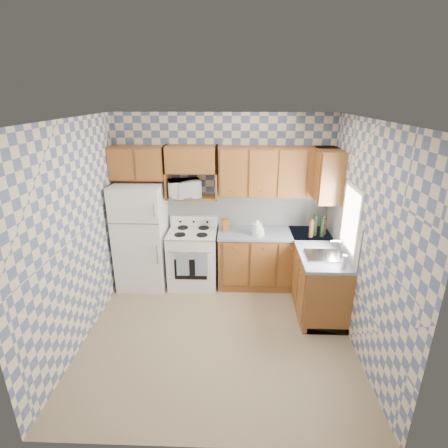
{
  "coord_description": "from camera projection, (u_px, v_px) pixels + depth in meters",
  "views": [
    {
      "loc": [
        0.21,
        -3.8,
        2.96
      ],
      "look_at": [
        0.05,
        0.75,
        1.25
      ],
      "focal_mm": 28.0,
      "sensor_mm": 36.0,
      "label": 1
    }
  ],
  "objects": [
    {
      "name": "stove_body",
      "position": [
        193.0,
        258.0,
        5.65
      ],
      "size": [
        0.76,
        0.65,
        0.9
      ],
      "primitive_type": "cube",
      "color": "white",
      "rests_on": "floor"
    },
    {
      "name": "right_wall",
      "position": [
        363.0,
        240.0,
        4.07
      ],
      "size": [
        0.02,
        3.2,
        2.7
      ],
      "primitive_type": "cube",
      "color": "slate",
      "rests_on": "ground"
    },
    {
      "name": "cooktop",
      "position": [
        192.0,
        232.0,
        5.49
      ],
      "size": [
        0.76,
        0.65,
        0.02
      ],
      "primitive_type": "cube",
      "color": "silver",
      "rests_on": "stove_body"
    },
    {
      "name": "base_cabinets_right",
      "position": [
        315.0,
        275.0,
        5.15
      ],
      "size": [
        0.6,
        1.6,
        0.88
      ],
      "primitive_type": "cube",
      "color": "brown",
      "rests_on": "floor"
    },
    {
      "name": "bottle_1",
      "position": [
        323.0,
        227.0,
        5.25
      ],
      "size": [
        0.07,
        0.07,
        0.3
      ],
      "primitive_type": "cylinder",
      "color": "black",
      "rests_on": "countertop_back"
    },
    {
      "name": "soap_bottle",
      "position": [
        344.0,
        261.0,
        4.32
      ],
      "size": [
        0.06,
        0.06,
        0.17
      ],
      "primitive_type": "cylinder",
      "color": "silver",
      "rests_on": "countertop_right"
    },
    {
      "name": "backsplash_back",
      "position": [
        247.0,
        209.0,
        5.66
      ],
      "size": [
        2.6,
        0.02,
        0.56
      ],
      "primitive_type": "cube",
      "color": "silver",
      "rests_on": "back_wall"
    },
    {
      "name": "sink",
      "position": [
        324.0,
        256.0,
        4.65
      ],
      "size": [
        0.48,
        0.4,
        0.03
      ],
      "primitive_type": "cube",
      "color": "#B7B7BC",
      "rests_on": "countertop_right"
    },
    {
      "name": "refrigerator",
      "position": [
        142.0,
        236.0,
        5.52
      ],
      "size": [
        0.75,
        0.7,
        1.68
      ],
      "primitive_type": "cube",
      "color": "white",
      "rests_on": "floor"
    },
    {
      "name": "bottle_0",
      "position": [
        315.0,
        225.0,
        5.3
      ],
      "size": [
        0.07,
        0.07,
        0.32
      ],
      "primitive_type": "cylinder",
      "color": "black",
      "rests_on": "countertop_back"
    },
    {
      "name": "window",
      "position": [
        351.0,
        219.0,
        4.46
      ],
      "size": [
        0.02,
        0.66,
        0.86
      ],
      "primitive_type": "cube",
      "color": "silver",
      "rests_on": "right_wall"
    },
    {
      "name": "bottle_3",
      "position": [
        311.0,
        229.0,
        5.24
      ],
      "size": [
        0.07,
        0.07,
        0.26
      ],
      "primitive_type": "cylinder",
      "color": "brown",
      "rests_on": "countertop_back"
    },
    {
      "name": "microwave",
      "position": [
        184.0,
        189.0,
        5.36
      ],
      "size": [
        0.56,
        0.45,
        0.27
      ],
      "primitive_type": "imported",
      "rotation": [
        0.0,
        0.0,
        0.28
      ],
      "color": "white",
      "rests_on": "microwave_shelf"
    },
    {
      "name": "knife_block",
      "position": [
        225.0,
        225.0,
        5.47
      ],
      "size": [
        0.11,
        0.11,
        0.2
      ],
      "primitive_type": "cube",
      "rotation": [
        0.0,
        0.0,
        0.24
      ],
      "color": "brown",
      "rests_on": "countertop_back"
    },
    {
      "name": "bottle_2",
      "position": [
        324.0,
        226.0,
        5.34
      ],
      "size": [
        0.07,
        0.07,
        0.28
      ],
      "primitive_type": "cylinder",
      "color": "brown",
      "rests_on": "countertop_back"
    },
    {
      "name": "dish_towel_left",
      "position": [
        183.0,
        264.0,
        5.31
      ],
      "size": [
        0.19,
        0.02,
        0.4
      ],
      "primitive_type": "cube",
      "color": "navy",
      "rests_on": "stove_body"
    },
    {
      "name": "food_containers",
      "position": [
        259.0,
        231.0,
        5.33
      ],
      "size": [
        0.18,
        0.18,
        0.12
      ],
      "primitive_type": null,
      "color": "silver",
      "rests_on": "countertop_back"
    },
    {
      "name": "countertop_right",
      "position": [
        318.0,
        247.0,
        4.99
      ],
      "size": [
        0.63,
        1.6,
        0.04
      ],
      "primitive_type": "cube",
      "color": "slate",
      "rests_on": "base_cabinets_right"
    },
    {
      "name": "upper_cabinets_right",
      "position": [
        327.0,
        175.0,
        5.07
      ],
      "size": [
        0.33,
        0.7,
        0.74
      ],
      "primitive_type": "cube",
      "color": "brown",
      "rests_on": "right_wall"
    },
    {
      "name": "backguard",
      "position": [
        194.0,
        221.0,
        5.72
      ],
      "size": [
        0.76,
        0.08,
        0.17
      ],
      "primitive_type": "cube",
      "color": "white",
      "rests_on": "cooktop"
    },
    {
      "name": "upper_cabinets_fridge",
      "position": [
        137.0,
        163.0,
        5.3
      ],
      "size": [
        0.82,
        0.33,
        0.5
      ],
      "primitive_type": "cube",
      "color": "brown",
      "rests_on": "back_wall"
    },
    {
      "name": "backsplash_right",
      "position": [
        341.0,
        228.0,
        4.88
      ],
      "size": [
        0.02,
        1.6,
        0.56
      ],
      "primitive_type": "cube",
      "color": "silver",
      "rests_on": "right_wall"
    },
    {
      "name": "countertop_back",
      "position": [
        275.0,
        233.0,
        5.47
      ],
      "size": [
        1.77,
        0.63,
        0.04
      ],
      "primitive_type": "cube",
      "color": "slate",
      "rests_on": "base_cabinets_back"
    },
    {
      "name": "upper_cabinets_back",
      "position": [
        277.0,
        172.0,
        5.27
      ],
      "size": [
        1.75,
        0.33,
        0.74
      ],
      "primitive_type": "cube",
      "color": "brown",
      "rests_on": "back_wall"
    },
    {
      "name": "microwave_shelf",
      "position": [
        192.0,
        197.0,
        5.46
      ],
      "size": [
        0.8,
        0.33,
        0.03
      ],
      "primitive_type": "cube",
      "color": "brown",
      "rests_on": "back_wall"
    },
    {
      "name": "electric_kettle",
      "position": [
        257.0,
        229.0,
        5.32
      ],
      "size": [
        0.15,
        0.15,
        0.19
      ],
      "primitive_type": "cylinder",
      "color": "white",
      "rests_on": "countertop_back"
    },
    {
      "name": "base_cabinets_back",
      "position": [
        273.0,
        259.0,
        5.64
      ],
      "size": [
        1.75,
        0.6,
        0.88
      ],
      "primitive_type": "cube",
      "color": "brown",
      "rests_on": "floor"
    },
    {
      "name": "back_wall",
      "position": [
        223.0,
        200.0,
        5.63
      ],
      "size": [
        3.4,
        0.02,
        2.7
      ],
      "primitive_type": "cube",
      "color": "slate",
      "rests_on": "ground"
    },
    {
      "name": "floor",
      "position": [
        218.0,
        332.0,
        4.6
      ],
      "size": [
        3.4,
        3.4,
        0.0
      ],
      "primitive_type": "plane",
      "color": "#907A5A",
      "rests_on": "ground"
    },
    {
      "name": "dish_towel_right",
      "position": [
        201.0,
        264.0,
        5.3
      ],
      "size": [
        0.19,
        0.02,
        0.4
      ],
      "primitive_type": "cube",
      "color": "navy",
      "rests_on": "stove_body"
    }
  ]
}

